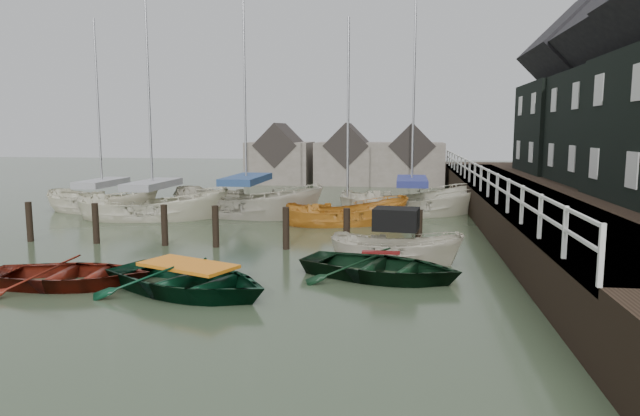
% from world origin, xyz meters
% --- Properties ---
extents(ground, '(120.00, 120.00, 0.00)m').
position_xyz_m(ground, '(0.00, 0.00, 0.00)').
color(ground, '#2F3A25').
rests_on(ground, ground).
extents(pier, '(3.04, 32.00, 2.70)m').
position_xyz_m(pier, '(9.48, 10.00, 0.71)').
color(pier, black).
rests_on(pier, ground).
extents(mooring_pilings, '(13.72, 0.22, 1.80)m').
position_xyz_m(mooring_pilings, '(-1.11, 3.00, 0.50)').
color(mooring_pilings, black).
rests_on(mooring_pilings, ground).
extents(far_sheds, '(14.00, 4.08, 4.39)m').
position_xyz_m(far_sheds, '(0.83, 26.00, 1.86)').
color(far_sheds, '#665B51').
rests_on(far_sheds, ground).
extents(rowboat_red, '(4.40, 3.37, 0.85)m').
position_xyz_m(rowboat_red, '(-3.30, -2.14, 0.00)').
color(rowboat_red, '#5A170C').
rests_on(rowboat_red, ground).
extents(rowboat_green, '(5.40, 4.70, 0.93)m').
position_xyz_m(rowboat_green, '(-0.09, -2.32, 0.00)').
color(rowboat_green, black).
rests_on(rowboat_green, ground).
extents(rowboat_dkgreen, '(5.05, 4.27, 0.89)m').
position_xyz_m(rowboat_dkgreen, '(4.43, -0.25, 0.00)').
color(rowboat_dkgreen, black).
rests_on(rowboat_dkgreen, ground).
extents(motorboat, '(4.09, 1.94, 2.36)m').
position_xyz_m(motorboat, '(4.79, 1.63, 0.11)').
color(motorboat, beige).
rests_on(motorboat, ground).
extents(sailboat_a, '(6.97, 3.77, 11.95)m').
position_xyz_m(sailboat_a, '(-5.92, 8.51, 0.06)').
color(sailboat_a, beige).
rests_on(sailboat_a, ground).
extents(sailboat_b, '(7.74, 4.06, 12.73)m').
position_xyz_m(sailboat_b, '(-2.06, 9.91, 0.06)').
color(sailboat_b, '#BCB4A0').
rests_on(sailboat_b, ground).
extents(sailboat_c, '(5.71, 3.72, 9.40)m').
position_xyz_m(sailboat_c, '(2.70, 8.37, 0.02)').
color(sailboat_c, '#C47A24').
rests_on(sailboat_c, ground).
extents(sailboat_d, '(7.24, 4.48, 12.54)m').
position_xyz_m(sailboat_d, '(5.37, 11.38, 0.06)').
color(sailboat_d, beige).
rests_on(sailboat_d, ground).
extents(sailboat_e, '(6.28, 3.05, 10.13)m').
position_xyz_m(sailboat_e, '(-9.21, 10.14, 0.06)').
color(sailboat_e, beige).
rests_on(sailboat_e, ground).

